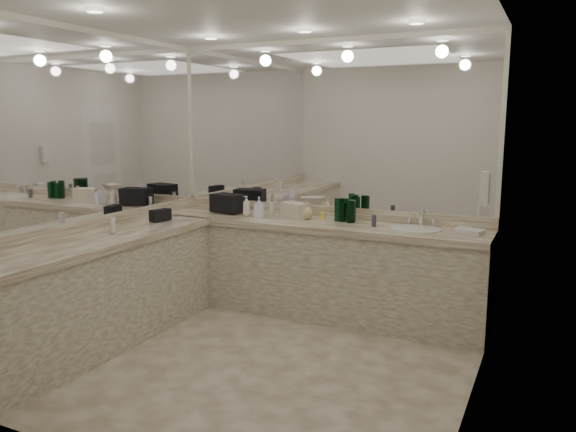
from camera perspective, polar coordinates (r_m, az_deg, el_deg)
The scene contains 35 objects.
floor at distance 4.51m, azimuth -3.49°, elevation -14.35°, with size 3.20×3.20×0.00m, color beige.
ceiling at distance 4.18m, azimuth -3.89°, elevation 20.21°, with size 3.20×3.20×0.00m, color white.
wall_back at distance 5.50m, azimuth 4.00°, elevation 4.10°, with size 3.20×0.02×2.60m, color silver.
wall_left at distance 5.12m, azimuth -19.52°, elevation 3.15°, with size 0.02×3.00×2.60m, color silver.
wall_right at distance 3.65m, azimuth 18.80°, elevation 0.74°, with size 0.02×3.00×2.60m, color silver.
vanity_back_base at distance 5.38m, azimuth 2.70°, elevation -5.54°, with size 3.20×0.60×0.84m, color beige.
vanity_back_top at distance 5.27m, azimuth 2.70°, elevation -0.85°, with size 3.20×0.64×0.06m, color beige.
vanity_left_base at distance 4.88m, azimuth -18.92°, elevation -7.70°, with size 0.60×2.40×0.84m, color beige.
vanity_left_top at distance 4.76m, azimuth -19.13°, elevation -2.54°, with size 0.64×2.42×0.06m, color beige.
backsplash_back at distance 5.53m, azimuth 3.88°, elevation 0.47°, with size 3.20×0.04×0.10m, color beige.
backsplash_left at distance 5.16m, azimuth -19.14°, elevation -0.72°, with size 0.04×3.00×0.10m, color beige.
mirror_back at distance 5.46m, azimuth 4.01°, elevation 9.05°, with size 3.12×0.01×1.55m, color white.
mirror_left at distance 5.09m, azimuth -19.73°, elevation 8.47°, with size 0.01×2.92×1.55m, color white.
sink at distance 4.99m, azimuth 12.84°, elevation -1.39°, with size 0.44×0.44×0.03m, color white.
faucet at distance 5.18m, azimuth 13.39°, elevation -0.17°, with size 0.24×0.16×0.14m, color silver.
wall_phone at distance 4.34m, azimuth 19.38°, elevation 2.73°, with size 0.06×0.10×0.24m, color white.
door at distance 3.21m, azimuth 17.22°, elevation -4.90°, with size 0.02×0.82×2.10m, color white.
black_toiletry_bag at distance 5.76m, azimuth -6.16°, elevation 1.24°, with size 0.32×0.20×0.18m, color black.
black_bag_spill at distance 5.38m, azimuth -12.84°, elevation 0.04°, with size 0.09×0.20×0.11m, color black.
cream_cosmetic_case at distance 5.42m, azimuth 0.74°, elevation 0.57°, with size 0.26×0.16×0.15m, color beige.
hand_towel at distance 4.93m, azimuth 17.91°, elevation -1.49°, with size 0.23×0.15×0.04m, color white.
lotion_left at distance 4.91m, azimuth -17.41°, elevation -0.98°, with size 0.05×0.05×0.13m, color white.
soap_bottle_a at distance 5.57m, azimuth -4.24°, elevation 1.05°, with size 0.08×0.08×0.20m, color white.
soap_bottle_b at distance 5.46m, azimuth -2.96°, elevation 0.91°, with size 0.09×0.09×0.20m, color white.
soap_bottle_c at distance 5.36m, azimuth 1.82°, elevation 0.60°, with size 0.13×0.13×0.17m, color beige.
green_bottle_0 at distance 5.25m, azimuth 5.58°, elevation 0.42°, with size 0.06×0.06×0.18m, color #0A4C22.
green_bottle_1 at distance 5.24m, azimuth 6.55°, elevation 0.50°, with size 0.07×0.07×0.20m, color #0A4C22.
green_bottle_2 at distance 5.28m, azimuth 5.08°, elevation 0.65°, with size 0.06×0.06×0.22m, color #0A4C22.
green_bottle_3 at distance 5.20m, azimuth 6.37°, elevation 0.38°, with size 0.07×0.07×0.20m, color #0A4C22.
green_bottle_4 at distance 5.31m, azimuth 5.77°, elevation 0.67°, with size 0.07×0.07×0.21m, color #0A4C22.
amenity_bottle_0 at distance 5.41m, azimuth 0.64°, elevation 0.20°, with size 0.04×0.04×0.08m, color #E57F66.
amenity_bottle_1 at distance 5.56m, azimuth -1.67°, elevation 0.71°, with size 0.05×0.05×0.13m, color white.
amenity_bottle_2 at distance 5.88m, azimuth -7.56°, elevation 1.01°, with size 0.04×0.04×0.11m, color silver.
amenity_bottle_3 at distance 5.39m, azimuth 3.56°, elevation 0.05°, with size 0.05×0.05×0.06m, color #F2D84C.
amenity_bottle_4 at distance 5.05m, azimuth 8.72°, elevation -0.48°, with size 0.04×0.04×0.10m, color #3F3F4C.
Camera 1 is at (2.02, -3.59, 1.84)m, focal length 35.00 mm.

